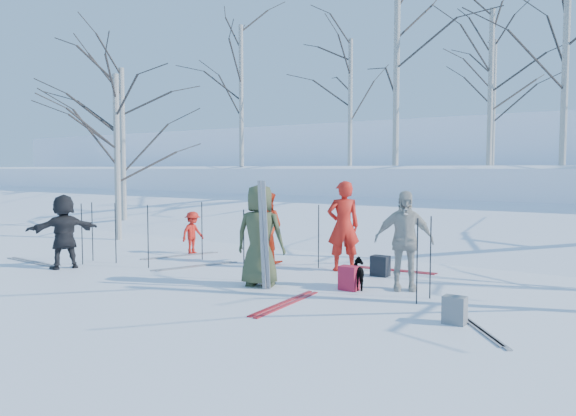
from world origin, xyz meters
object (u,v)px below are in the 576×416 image
Objects in this scene: skier_red_seated at (193,233)px; skier_grey_west at (64,231)px; skier_cream_east at (404,240)px; dog at (360,274)px; backpack_red at (349,278)px; backpack_grey at (455,310)px; skier_olive_center at (260,235)px; skier_red_north at (343,226)px; backpack_dark at (380,266)px; skier_redor_behind at (267,227)px.

skier_grey_west is (-0.79, -3.01, 0.26)m from skier_red_seated.
skier_cream_east reaches higher than dog.
backpack_grey is at bearing -25.85° from backpack_red.
skier_cream_east reaches higher than backpack_red.
skier_olive_center is 0.98× the size of skier_red_north.
skier_olive_center is 1.16× the size of skier_grey_west.
backpack_dark is at bearing -142.08° from skier_olive_center.
skier_red_north is 4.20m from skier_red_seated.
backpack_dark is (5.06, -0.00, -0.32)m from skier_red_seated.
backpack_red is at bearing 125.52° from skier_grey_west.
skier_olive_center reaches higher than backpack_grey.
skier_red_north reaches higher than backpack_grey.
skier_olive_center is at bearing -123.41° from backpack_dark.
backpack_red is at bearing -176.71° from skier_olive_center.
backpack_dark is (-0.87, 0.91, -0.66)m from skier_cream_east.
skier_red_seated is at bearing -48.06° from skier_olive_center.
skier_red_north is 1.18× the size of skier_grey_west.
backpack_grey is at bearing 98.42° from skier_red_north.
skier_red_north reaches higher than skier_cream_east.
skier_cream_east is 7.04m from skier_grey_west.
backpack_dark is (5.85, 3.01, -0.58)m from skier_grey_west.
dog is 0.24m from backpack_red.
backpack_red is (-0.76, -0.57, -0.65)m from skier_cream_east.
skier_cream_east is 4.53× the size of backpack_grey.
skier_cream_east is at bearing 162.32° from skier_redor_behind.
backpack_dark is at bearing 131.78° from skier_red_north.
skier_redor_behind is 3.80× the size of backpack_red.
backpack_grey is at bearing 154.08° from skier_olive_center.
skier_grey_west is 8.19m from backpack_grey.
skier_red_seated is 7.80m from backpack_grey.
skier_redor_behind is 2.51× the size of dog.
skier_cream_east reaches higher than backpack_dark.
skier_redor_behind reaches higher than dog.
backpack_red is 1.11× the size of backpack_grey.
skier_red_north is 2.00m from backpack_red.
skier_red_north is 4.62× the size of backpack_dark.
skier_redor_behind is at bearing 138.07° from skier_cream_east.
skier_grey_west reaches higher than dog.
skier_grey_west is 4.12× the size of backpack_grey.
skier_olive_center is at bearing -158.04° from backpack_red.
skier_grey_west is 6.61m from backpack_dark.
backpack_red is at bearing -85.81° from backpack_dark.
backpack_dark is (-2.30, 2.54, 0.01)m from backpack_grey.
skier_redor_behind is at bearing 154.74° from skier_grey_west.
skier_grey_west is at bearing -176.75° from backpack_grey.
skier_red_north is 4.20m from backpack_grey.
skier_olive_center is 2.52m from skier_cream_east.
skier_red_north is at bearing -86.95° from skier_red_seated.
skier_cream_east is at bearing 164.82° from dog.
backpack_grey is 3.43m from backpack_dark.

